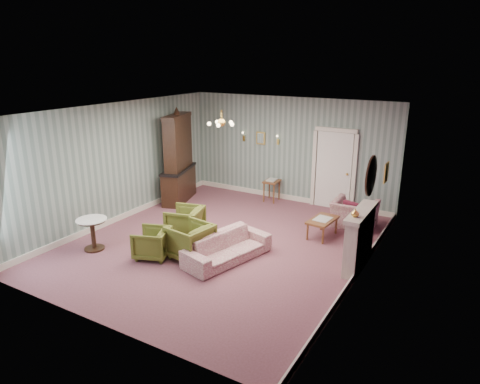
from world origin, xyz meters
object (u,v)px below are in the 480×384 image
Objects in this scene: olive_chair_b at (190,239)px; pedestal_table at (93,234)px; olive_chair_c at (185,220)px; side_table_black at (363,229)px; sofa_chintz at (227,243)px; dresser at (178,156)px; coffee_table at (322,228)px; fireplace at (359,239)px; wingback_chair at (355,209)px; olive_chair_a at (152,242)px.

pedestal_table is (-2.01, -0.71, -0.05)m from olive_chair_b.
olive_chair_c reaches higher than side_table_black.
olive_chair_b reaches higher than sofa_chintz.
olive_chair_b is 2.13m from pedestal_table.
dresser is (-1.70, 1.99, 0.91)m from olive_chair_c.
coffee_table is at bearing 149.10° from olive_chair_b.
coffee_table is (-1.10, 1.03, -0.36)m from fireplace.
dresser is at bearing 174.20° from coffee_table.
olive_chair_c reaches higher than coffee_table.
coffee_table is at bearing 105.54° from olive_chair_c.
pedestal_table is at bearing 42.10° from wingback_chair.
side_table_black is at bearing 9.30° from coffee_table.
olive_chair_a is 0.89× the size of olive_chair_c.
wingback_chair is (1.70, 3.03, 0.07)m from sofa_chintz.
coffee_table is 5.02m from pedestal_table.
pedestal_table is (-1.32, -0.34, 0.01)m from olive_chair_a.
dresser reaches higher than fireplace.
olive_chair_a is 0.78m from olive_chair_b.
pedestal_table is (-2.71, -1.01, -0.02)m from sofa_chintz.
side_table_black reaches higher than coffee_table.
olive_chair_c reaches higher than olive_chair_a.
dresser reaches higher than side_table_black.
dresser is 4.56m from coffee_table.
sofa_chintz is at bearing 55.82° from olive_chair_c.
sofa_chintz is 3.08m from side_table_black.
dresser is at bearing 97.30° from pedestal_table.
sofa_chintz is 0.73× the size of dresser.
wingback_chair is at bearing 118.00° from side_table_black.
fireplace is at bearing 94.94° from olive_chair_a.
dresser is (-4.87, -0.51, 0.85)m from wingback_chair.
coffee_table is at bearing 37.92° from pedestal_table.
dresser is at bearing -130.35° from olive_chair_b.
coffee_table is at bearing 116.43° from olive_chair_a.
olive_chair_a is 0.48× the size of fireplace.
dresser is (-3.16, 2.52, 0.93)m from sofa_chintz.
olive_chair_a is at bearing -10.68° from olive_chair_c.
olive_chair_b is 3.07m from coffee_table.
dresser is 5.40m from side_table_black.
olive_chair_a is at bearing 130.71° from sofa_chintz.
fireplace reaches higher than wingback_chair.
sofa_chintz is at bearing -133.93° from side_table_black.
coffee_table is (1.95, 2.37, -0.18)m from olive_chair_b.
side_table_black is 5.82m from pedestal_table.
coffee_table is at bearing -15.99° from sofa_chintz.
olive_chair_c is at bearing 163.73° from olive_chair_a.
olive_chair_c is at bearing 50.95° from pedestal_table.
olive_chair_b is 4.11m from wingback_chair.
wingback_chair is 5.99m from pedestal_table.
sofa_chintz is 2.71× the size of pedestal_table.
olive_chair_c is 1.18× the size of side_table_black.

